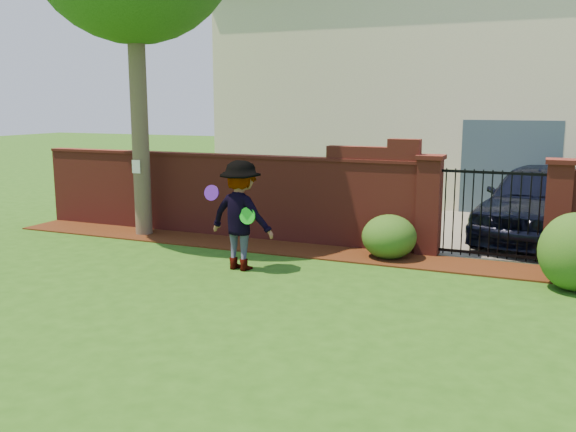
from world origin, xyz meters
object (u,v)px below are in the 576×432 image
at_px(car, 537,203).
at_px(man, 239,216).
at_px(frisbee_purple, 212,193).
at_px(frisbee_green, 247,216).

relative_size(car, man, 2.53).
bearing_deg(man, car, -129.00).
height_order(man, frisbee_purple, man).
relative_size(frisbee_purple, frisbee_green, 0.94).
height_order(car, frisbee_purple, car).
relative_size(man, frisbee_purple, 7.02).
bearing_deg(car, frisbee_green, -122.68).
relative_size(man, frisbee_green, 6.57).
xyz_separation_m(car, frisbee_purple, (-5.06, -4.44, 0.51)).
bearing_deg(car, frisbee_purple, -127.19).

